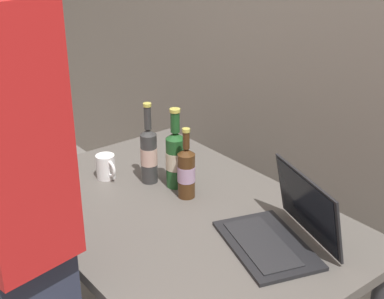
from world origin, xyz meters
name	(u,v)px	position (x,y,z in m)	size (l,w,h in m)	color
desk	(179,229)	(0.00, 0.00, 0.64)	(1.26, 0.83, 0.71)	#56514C
laptop	(282,229)	(0.35, 0.13, 0.76)	(0.40, 0.35, 0.22)	black
beer_bottle_amber	(176,157)	(-0.15, 0.10, 0.83)	(0.07, 0.07, 0.30)	#1E5123
beer_bottle_brown	(186,171)	(-0.06, 0.08, 0.81)	(0.06, 0.06, 0.26)	#472B14
beer_bottle_green	(149,153)	(-0.24, 0.04, 0.83)	(0.06, 0.06, 0.31)	#333333
coffee_mug	(106,167)	(-0.36, -0.07, 0.76)	(0.11, 0.07, 0.09)	white
back_wall	(337,11)	(0.00, 0.75, 1.30)	(6.00, 0.10, 2.60)	gray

